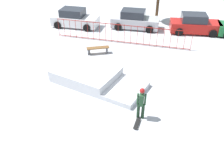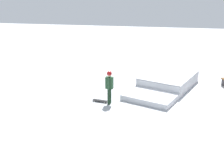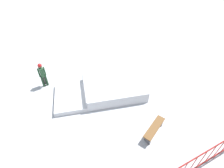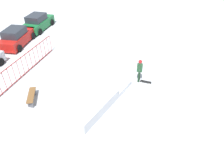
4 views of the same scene
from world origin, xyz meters
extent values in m
plane|color=#B7BABF|center=(0.00, 0.00, 0.00)|extent=(60.00, 60.00, 0.00)
cube|color=silver|center=(-1.29, 0.26, 0.35)|extent=(4.27, 3.67, 0.70)
cube|color=silver|center=(1.25, -0.65, 0.15)|extent=(2.58, 3.06, 0.30)
cylinder|color=gray|center=(0.40, -0.35, 0.70)|extent=(0.96, 2.47, 0.08)
cylinder|color=black|center=(2.07, -2.64, 0.41)|extent=(0.15, 0.15, 0.82)
cylinder|color=black|center=(2.29, -2.64, 0.41)|extent=(0.15, 0.15, 0.82)
cube|color=#264C2D|center=(2.18, -2.64, 1.12)|extent=(0.23, 0.38, 0.60)
cylinder|color=#264C2D|center=(2.01, -2.64, 1.12)|extent=(0.09, 0.09, 0.60)
cylinder|color=#264C2D|center=(2.36, -2.64, 1.12)|extent=(0.09, 0.09, 0.60)
sphere|color=tan|center=(2.18, -2.64, 1.57)|extent=(0.22, 0.22, 0.22)
sphere|color=#A51919|center=(2.18, -2.64, 1.60)|extent=(0.25, 0.25, 0.25)
cube|color=black|center=(2.08, -3.16, 0.08)|extent=(0.31, 0.82, 0.02)
cylinder|color=silver|center=(2.00, -2.87, 0.03)|extent=(0.04, 0.06, 0.06)
cylinder|color=silver|center=(2.23, -2.90, 0.03)|extent=(0.04, 0.06, 0.06)
cylinder|color=silver|center=(1.93, -3.42, 0.03)|extent=(0.04, 0.06, 0.06)
cylinder|color=silver|center=(2.16, -3.45, 0.03)|extent=(0.04, 0.06, 0.06)
cylinder|color=maroon|center=(0.00, 5.96, 1.45)|extent=(10.44, 1.02, 0.05)
cylinder|color=maroon|center=(0.00, 5.96, 0.10)|extent=(10.44, 1.02, 0.05)
cylinder|color=maroon|center=(-5.22, 6.44, 0.75)|extent=(0.03, 0.03, 1.50)
cylinder|color=maroon|center=(-4.72, 6.40, 0.75)|extent=(0.03, 0.03, 1.50)
cylinder|color=maroon|center=(-4.22, 6.35, 0.75)|extent=(0.03, 0.03, 1.50)
cylinder|color=maroon|center=(-3.73, 6.30, 0.75)|extent=(0.03, 0.03, 1.50)
cylinder|color=maroon|center=(-3.23, 6.26, 0.75)|extent=(0.03, 0.03, 1.50)
cylinder|color=maroon|center=(-2.73, 6.21, 0.75)|extent=(0.03, 0.03, 1.50)
cylinder|color=maroon|center=(-2.24, 6.17, 0.75)|extent=(0.03, 0.03, 1.50)
cylinder|color=maroon|center=(-1.74, 6.12, 0.75)|extent=(0.03, 0.03, 1.50)
cylinder|color=maroon|center=(-1.24, 6.07, 0.75)|extent=(0.03, 0.03, 1.50)
cylinder|color=maroon|center=(-0.75, 6.03, 0.75)|extent=(0.03, 0.03, 1.50)
cylinder|color=maroon|center=(-0.25, 5.98, 0.75)|extent=(0.03, 0.03, 1.50)
cylinder|color=maroon|center=(0.25, 5.93, 0.75)|extent=(0.03, 0.03, 1.50)
cylinder|color=maroon|center=(0.75, 5.89, 0.75)|extent=(0.03, 0.03, 1.50)
cylinder|color=maroon|center=(1.24, 5.84, 0.75)|extent=(0.03, 0.03, 1.50)
cylinder|color=maroon|center=(1.74, 5.80, 0.75)|extent=(0.03, 0.03, 1.50)
cylinder|color=maroon|center=(2.24, 5.75, 0.75)|extent=(0.03, 0.03, 1.50)
cylinder|color=maroon|center=(2.73, 5.70, 0.75)|extent=(0.03, 0.03, 1.50)
cylinder|color=maroon|center=(3.23, 5.66, 0.75)|extent=(0.03, 0.03, 1.50)
cylinder|color=maroon|center=(3.73, 5.61, 0.75)|extent=(0.03, 0.03, 1.50)
cylinder|color=maroon|center=(4.22, 5.56, 0.75)|extent=(0.03, 0.03, 1.50)
cylinder|color=maroon|center=(4.72, 5.52, 0.75)|extent=(0.03, 0.03, 1.50)
cylinder|color=maroon|center=(5.22, 5.47, 0.75)|extent=(0.03, 0.03, 1.50)
cube|color=brown|center=(-1.37, 3.83, 0.45)|extent=(1.64, 0.95, 0.06)
cube|color=#4C4C51|center=(-1.97, 3.60, 0.21)|extent=(0.08, 0.36, 0.42)
cube|color=#4C4C51|center=(-0.76, 4.06, 0.21)|extent=(0.08, 0.36, 0.42)
cube|color=white|center=(-4.52, 8.76, 0.56)|extent=(4.21, 2.00, 0.80)
cube|color=#262B33|center=(-4.72, 8.78, 1.28)|extent=(2.10, 1.64, 0.64)
cylinder|color=black|center=(-3.11, 9.51, 0.32)|extent=(0.65, 0.27, 0.64)
cylinder|color=black|center=(-3.24, 7.82, 0.32)|extent=(0.65, 0.27, 0.64)
cylinder|color=black|center=(-5.80, 9.71, 0.32)|extent=(0.65, 0.27, 0.64)
cylinder|color=black|center=(-5.93, 8.01, 0.32)|extent=(0.65, 0.27, 0.64)
cube|color=#B7B7BC|center=(0.76, 9.29, 0.56)|extent=(4.17, 1.88, 0.80)
cube|color=#262B33|center=(0.56, 9.30, 1.28)|extent=(2.06, 1.59, 0.64)
cylinder|color=black|center=(2.15, 10.08, 0.32)|extent=(0.65, 0.25, 0.64)
cylinder|color=black|center=(2.08, 8.39, 0.32)|extent=(0.65, 0.25, 0.64)
cylinder|color=black|center=(-0.55, 10.20, 0.32)|extent=(0.65, 0.25, 0.64)
cylinder|color=black|center=(-0.62, 8.50, 0.32)|extent=(0.65, 0.25, 0.64)
cube|color=red|center=(5.83, 9.12, 0.56)|extent=(4.17, 1.89, 0.80)
cube|color=#262B33|center=(5.63, 9.11, 1.28)|extent=(2.07, 1.59, 0.64)
cylinder|color=black|center=(7.14, 10.03, 0.32)|extent=(0.65, 0.25, 0.64)
cylinder|color=black|center=(7.22, 8.33, 0.32)|extent=(0.65, 0.25, 0.64)
cylinder|color=black|center=(4.44, 9.91, 0.32)|extent=(0.65, 0.25, 0.64)
cylinder|color=black|center=(4.52, 8.21, 0.32)|extent=(0.65, 0.25, 0.64)
cylinder|color=black|center=(8.38, 9.86, 0.32)|extent=(0.65, 0.25, 0.64)
cylinder|color=brown|center=(2.57, 11.50, 1.38)|extent=(0.26, 0.26, 2.76)
camera|label=1|loc=(2.43, -12.03, 8.11)|focal=40.12mm
camera|label=2|loc=(14.88, 0.18, 5.47)|focal=44.09mm
camera|label=3|loc=(3.07, 7.04, 7.62)|focal=28.07mm
camera|label=4|loc=(-10.63, -3.32, 9.11)|focal=34.51mm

